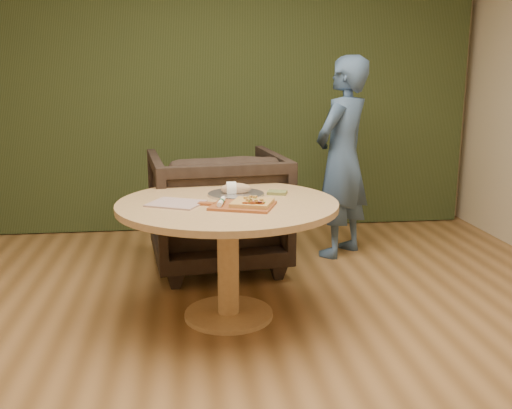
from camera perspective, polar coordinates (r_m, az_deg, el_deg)
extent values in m
cube|color=olive|center=(3.07, 0.91, -16.63)|extent=(5.00, 6.00, 0.02)
cube|color=beige|center=(5.67, -3.37, 11.92)|extent=(5.00, 0.02, 2.80)
cube|color=#263116|center=(5.56, -3.30, 11.90)|extent=(4.80, 0.14, 2.78)
cylinder|color=tan|center=(3.69, -2.74, -10.88)|extent=(0.56, 0.56, 0.03)
cylinder|color=tan|center=(3.56, -2.80, -5.88)|extent=(0.13, 0.13, 0.68)
cylinder|color=tan|center=(3.46, -2.87, 0.00)|extent=(1.34, 1.34, 0.04)
cube|color=#9C4F27|center=(3.31, -1.33, -0.12)|extent=(0.43, 0.38, 0.01)
cube|color=#9C4F27|center=(3.37, -4.96, 0.07)|extent=(0.11, 0.08, 0.01)
cube|color=tan|center=(3.30, -0.38, 0.18)|extent=(0.28, 0.28, 0.02)
cylinder|color=#682109|center=(3.23, -1.06, 0.16)|extent=(0.04, 0.04, 0.00)
cylinder|color=#682109|center=(3.23, 0.28, 0.14)|extent=(0.04, 0.04, 0.00)
cylinder|color=#682109|center=(3.22, 0.50, 0.12)|extent=(0.04, 0.04, 0.00)
cylinder|color=#682109|center=(3.23, -0.32, 0.14)|extent=(0.05, 0.05, 0.00)
cube|color=tan|center=(3.29, 0.56, 0.46)|extent=(0.03, 0.03, 0.01)
cube|color=tan|center=(3.38, -0.56, 0.80)|extent=(0.02, 0.02, 0.01)
cube|color=tan|center=(3.27, 0.01, 0.40)|extent=(0.02, 0.02, 0.01)
cube|color=tan|center=(3.27, -0.51, 0.39)|extent=(0.02, 0.02, 0.01)
cube|color=tan|center=(3.29, -0.84, 0.48)|extent=(0.02, 0.02, 0.01)
cube|color=tan|center=(3.37, -0.12, 0.76)|extent=(0.03, 0.03, 0.01)
cube|color=tan|center=(3.33, -0.75, 0.63)|extent=(0.02, 0.02, 0.01)
cube|color=tan|center=(3.34, -1.00, 0.67)|extent=(0.03, 0.03, 0.01)
cube|color=tan|center=(3.27, -0.60, 0.41)|extent=(0.02, 0.02, 0.01)
cube|color=#1F781D|center=(3.35, -0.61, 0.59)|extent=(0.01, 0.01, 0.00)
cube|color=#1F781D|center=(3.28, 0.10, 0.33)|extent=(0.01, 0.01, 0.00)
cube|color=#1F781D|center=(3.25, -1.10, 0.21)|extent=(0.01, 0.01, 0.00)
cube|color=#1F781D|center=(3.31, -0.74, 0.43)|extent=(0.01, 0.01, 0.00)
cube|color=#1F781D|center=(3.36, -0.06, 0.62)|extent=(0.01, 0.01, 0.00)
cube|color=#1F781D|center=(3.25, 0.86, 0.22)|extent=(0.01, 0.01, 0.00)
cube|color=#1F781D|center=(3.27, -0.62, 0.28)|extent=(0.01, 0.01, 0.00)
cube|color=#1F781D|center=(3.31, -0.12, 0.45)|extent=(0.01, 0.01, 0.00)
cube|color=#1F781D|center=(3.34, 0.50, 0.58)|extent=(0.01, 0.01, 0.00)
cube|color=#1F781D|center=(3.25, 0.83, 0.22)|extent=(0.01, 0.01, 0.00)
cube|color=#A74C6A|center=(3.28, -0.36, 0.32)|extent=(0.03, 0.02, 0.00)
cube|color=#A74C6A|center=(3.23, -0.42, 0.13)|extent=(0.02, 0.03, 0.00)
cube|color=#A74C6A|center=(3.26, 0.38, 0.27)|extent=(0.02, 0.03, 0.00)
cylinder|color=white|center=(3.31, -3.49, 0.28)|extent=(0.06, 0.17, 0.03)
cylinder|color=#194C26|center=(3.31, -3.49, 0.28)|extent=(0.04, 0.03, 0.03)
cube|color=silver|center=(3.40, -3.27, 0.64)|extent=(0.02, 0.04, 0.00)
cube|color=beige|center=(3.41, -8.00, 0.11)|extent=(0.38, 0.36, 0.01)
cylinder|color=silver|center=(3.62, -2.02, 0.98)|extent=(0.35, 0.35, 0.01)
cylinder|color=silver|center=(3.62, -2.02, 1.06)|extent=(0.36, 0.36, 0.02)
ellipsoid|color=tan|center=(3.61, -2.02, 1.60)|extent=(0.19, 0.08, 0.07)
cylinder|color=white|center=(3.61, -2.49, 1.59)|extent=(0.06, 0.09, 0.09)
cube|color=#555F2B|center=(3.66, 2.14, 1.20)|extent=(0.15, 0.13, 0.02)
imported|color=black|center=(4.47, -3.95, 0.09)|extent=(1.10, 1.04, 1.02)
imported|color=#3E5B81|center=(4.76, 8.61, 4.61)|extent=(0.71, 0.70, 1.65)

